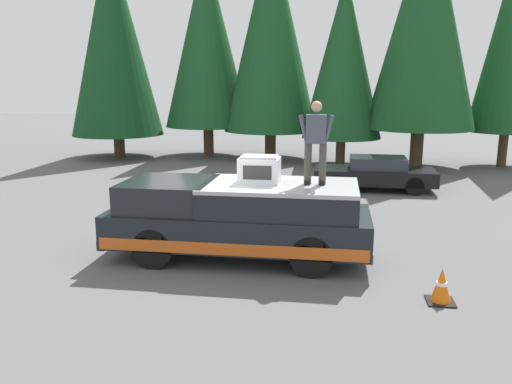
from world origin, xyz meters
TOP-DOWN VIEW (x-y plane):
  - ground_plane at (0.00, 0.00)m, footprint 90.00×90.00m
  - pickup_truck at (-0.16, -0.48)m, footprint 2.01×5.54m
  - compressor_unit at (-0.06, -0.91)m, footprint 0.65×0.84m
  - person_on_truck_bed at (-0.06, -2.06)m, footprint 0.29×0.72m
  - parked_car_black at (7.53, -3.85)m, footprint 1.64×4.10m
  - traffic_cone at (-1.89, -4.33)m, footprint 0.47×0.47m
  - conifer_left at (12.64, -5.96)m, footprint 4.61×4.61m
  - conifer_center_left at (12.79, -2.69)m, footprint 3.49×3.49m
  - conifer_center_right at (14.31, 0.68)m, footprint 4.45×4.45m
  - conifer_right at (14.78, 3.88)m, footprint 4.19×4.19m
  - conifer_far_right at (13.61, 8.14)m, footprint 4.39×4.39m

SIDE VIEW (x-z plane):
  - ground_plane at x=0.00m, z-range 0.00..0.00m
  - traffic_cone at x=-1.89m, z-range -0.02..0.60m
  - parked_car_black at x=7.53m, z-range 0.00..1.16m
  - pickup_truck at x=-0.16m, z-range 0.05..1.70m
  - compressor_unit at x=-0.06m, z-range 1.65..2.21m
  - person_on_truck_bed at x=-0.06m, z-range 1.71..3.40m
  - conifer_center_left at x=12.79m, z-range 0.61..8.80m
  - conifer_right at x=14.78m, z-range 0.73..10.64m
  - conifer_far_right at x=13.61m, z-range 0.55..10.94m
  - conifer_center_right at x=14.31m, z-range 0.67..11.25m
  - conifer_left at x=12.64m, z-range 0.84..11.63m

